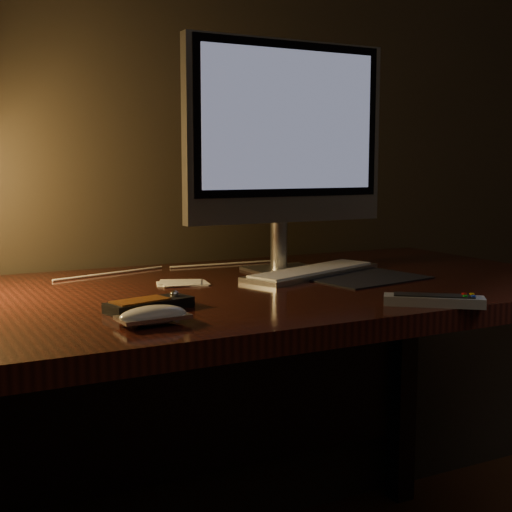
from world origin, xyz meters
name	(u,v)px	position (x,y,z in m)	size (l,w,h in m)	color
desk	(201,344)	(0.00, 1.93, 0.62)	(1.60, 0.75, 0.75)	#36110C
monitor	(286,137)	(0.24, 1.99, 1.06)	(0.49, 0.14, 0.52)	silver
keyboard	(312,271)	(0.27, 1.92, 0.76)	(0.37, 0.10, 0.01)	silver
mousepad	(363,277)	(0.34, 1.83, 0.75)	(0.25, 0.20, 0.00)	black
mouse	(153,318)	(-0.21, 1.61, 0.76)	(0.11, 0.06, 0.02)	white
media_remote	(149,304)	(-0.18, 1.71, 0.76)	(0.16, 0.09, 0.03)	black
tv_remote	(434,300)	(0.27, 1.52, 0.76)	(0.16, 0.14, 0.02)	gray
papers	(182,283)	(-0.04, 1.93, 0.75)	(0.10, 0.07, 0.01)	white
cable	(170,269)	(0.01, 2.13, 0.75)	(0.00, 0.00, 0.55)	white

